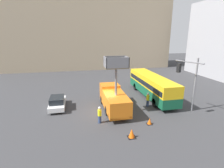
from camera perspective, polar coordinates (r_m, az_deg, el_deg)
The scene contains 10 objects.
ground_plane at distance 20.27m, azimuth -2.48°, elevation -9.15°, with size 120.00×120.00×0.00m, color #38383A.
building_backdrop_far at distance 48.46m, azimuth -8.85°, elevation 15.75°, with size 44.00×10.00×17.52m.
utility_truck at distance 20.21m, azimuth 0.54°, elevation -4.57°, with size 2.38×6.84×6.39m.
city_bus at distance 25.20m, azimuth 12.77°, elevation -0.16°, with size 2.50×11.47×3.06m.
traffic_light_pole at distance 20.43m, azimuth 24.06°, elevation 1.97°, with size 3.30×3.04×6.14m.
road_worker_near_truck at distance 17.63m, azimuth -4.07°, elevation -10.04°, with size 0.38×0.38×1.74m.
road_worker_directing at distance 21.98m, azimuth 11.59°, elevation -4.99°, with size 0.38×0.38×1.76m.
traffic_cone_near_truck at distance 18.00m, azimuth 12.17°, elevation -11.85°, with size 0.54×0.54×0.62m.
traffic_cone_mid_road at distance 15.62m, azimuth 6.45°, elevation -15.77°, with size 0.69×0.69×0.79m.
parked_car_curbside at distance 22.02m, azimuth -17.43°, elevation -5.73°, with size 1.79×4.23×1.47m.
Camera 1 is at (-2.99, -18.17, 8.48)m, focal length 28.00 mm.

